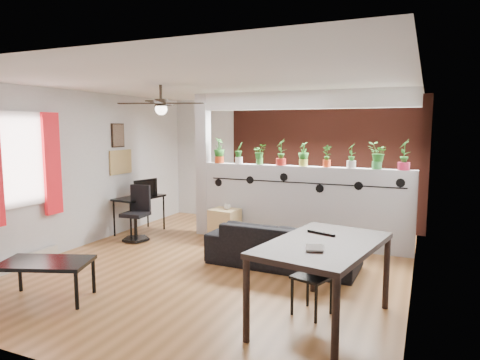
% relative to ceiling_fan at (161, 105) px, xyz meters
% --- Properties ---
extents(room_shell, '(6.30, 7.10, 2.90)m').
position_rel_ceiling_fan_xyz_m(room_shell, '(0.80, 0.30, -1.01)').
color(room_shell, '#915D2F').
rests_on(room_shell, ground).
extents(partition_wall, '(3.60, 0.18, 1.35)m').
position_rel_ceiling_fan_xyz_m(partition_wall, '(1.60, 1.80, -1.64)').
color(partition_wall, '#BCBCC1').
rests_on(partition_wall, ground).
extents(ceiling_header, '(3.60, 0.18, 0.30)m').
position_rel_ceiling_fan_xyz_m(ceiling_header, '(1.60, 1.80, 0.14)').
color(ceiling_header, silver).
rests_on(ceiling_header, room_shell).
extents(pier_column, '(0.22, 0.20, 2.60)m').
position_rel_ceiling_fan_xyz_m(pier_column, '(-0.31, 1.80, -1.01)').
color(pier_column, '#BCBCC1').
rests_on(pier_column, ground).
extents(brick_panel, '(3.90, 0.05, 2.60)m').
position_rel_ceiling_fan_xyz_m(brick_panel, '(1.60, 3.27, -1.01)').
color(brick_panel, '#A94431').
rests_on(brick_panel, ground).
extents(vine_decal, '(3.31, 0.01, 0.30)m').
position_rel_ceiling_fan_xyz_m(vine_decal, '(1.60, 1.70, -1.23)').
color(vine_decal, black).
rests_on(vine_decal, partition_wall).
extents(window_assembly, '(0.09, 1.30, 1.55)m').
position_rel_ceiling_fan_xyz_m(window_assembly, '(-1.76, -0.90, -0.81)').
color(window_assembly, white).
rests_on(window_assembly, room_shell).
extents(baseboard_heater, '(0.08, 1.00, 0.18)m').
position_rel_ceiling_fan_xyz_m(baseboard_heater, '(-1.74, -0.90, -2.22)').
color(baseboard_heater, beige).
rests_on(baseboard_heater, ground).
extents(corkboard, '(0.03, 0.60, 0.45)m').
position_rel_ceiling_fan_xyz_m(corkboard, '(-1.78, 1.25, -0.96)').
color(corkboard, '#A3854E').
rests_on(corkboard, room_shell).
extents(framed_art, '(0.03, 0.34, 0.44)m').
position_rel_ceiling_fan_xyz_m(framed_art, '(-1.78, 1.20, -0.46)').
color(framed_art, '#8C7259').
rests_on(framed_art, room_shell).
extents(ceiling_fan, '(1.19, 1.19, 0.43)m').
position_rel_ceiling_fan_xyz_m(ceiling_fan, '(0.00, 0.00, 0.00)').
color(ceiling_fan, black).
rests_on(ceiling_fan, room_shell).
extents(potted_plant_0, '(0.25, 0.28, 0.46)m').
position_rel_ceiling_fan_xyz_m(potted_plant_0, '(0.02, 1.80, -0.72)').
color(potted_plant_0, '#D84619').
rests_on(potted_plant_0, partition_wall).
extents(potted_plant_1, '(0.17, 0.20, 0.39)m').
position_rel_ceiling_fan_xyz_m(potted_plant_1, '(0.42, 1.80, -0.76)').
color(potted_plant_1, white).
rests_on(potted_plant_1, partition_wall).
extents(potted_plant_2, '(0.22, 0.21, 0.36)m').
position_rel_ceiling_fan_xyz_m(potted_plant_2, '(0.81, 1.80, -0.77)').
color(potted_plant_2, '#388430').
rests_on(potted_plant_2, partition_wall).
extents(potted_plant_3, '(0.20, 0.25, 0.47)m').
position_rel_ceiling_fan_xyz_m(potted_plant_3, '(1.21, 1.80, -0.72)').
color(potted_plant_3, red).
rests_on(potted_plant_3, partition_wall).
extents(potted_plant_4, '(0.23, 0.25, 0.41)m').
position_rel_ceiling_fan_xyz_m(potted_plant_4, '(1.60, 1.80, -0.75)').
color(potted_plant_4, '#CAD049').
rests_on(potted_plant_4, partition_wall).
extents(potted_plant_5, '(0.21, 0.19, 0.37)m').
position_rel_ceiling_fan_xyz_m(potted_plant_5, '(2.00, 1.80, -0.77)').
color(potted_plant_5, '#EB451B').
rests_on(potted_plant_5, partition_wall).
extents(potted_plant_6, '(0.18, 0.22, 0.41)m').
position_rel_ceiling_fan_xyz_m(potted_plant_6, '(2.39, 1.80, -0.74)').
color(potted_plant_6, silver).
rests_on(potted_plant_6, partition_wall).
extents(potted_plant_7, '(0.26, 0.23, 0.42)m').
position_rel_ceiling_fan_xyz_m(potted_plant_7, '(2.79, 1.80, -0.74)').
color(potted_plant_7, green).
rests_on(potted_plant_7, partition_wall).
extents(potted_plant_8, '(0.26, 0.30, 0.48)m').
position_rel_ceiling_fan_xyz_m(potted_plant_8, '(3.18, 1.80, -0.71)').
color(potted_plant_8, '#C71F43').
rests_on(potted_plant_8, partition_wall).
extents(sofa, '(2.08, 0.87, 0.60)m').
position_rel_ceiling_fan_xyz_m(sofa, '(1.65, 0.59, -2.01)').
color(sofa, black).
rests_on(sofa, ground).
extents(cube_shelf, '(0.50, 0.45, 0.57)m').
position_rel_ceiling_fan_xyz_m(cube_shelf, '(0.29, 1.46, -2.03)').
color(cube_shelf, tan).
rests_on(cube_shelf, ground).
extents(cup, '(0.13, 0.13, 0.09)m').
position_rel_ceiling_fan_xyz_m(cup, '(0.34, 1.46, -1.70)').
color(cup, gray).
rests_on(cup, cube_shelf).
extents(computer_desk, '(0.62, 1.02, 0.70)m').
position_rel_ceiling_fan_xyz_m(computer_desk, '(-1.45, 1.35, -1.68)').
color(computer_desk, black).
rests_on(computer_desk, ground).
extents(monitor, '(0.31, 0.12, 0.17)m').
position_rel_ceiling_fan_xyz_m(monitor, '(-1.45, 1.50, -1.53)').
color(monitor, black).
rests_on(monitor, computer_desk).
extents(office_chair, '(0.50, 0.50, 0.96)m').
position_rel_ceiling_fan_xyz_m(office_chair, '(-1.15, 0.88, -1.89)').
color(office_chair, black).
rests_on(office_chair, ground).
extents(dining_table, '(1.22, 1.72, 0.86)m').
position_rel_ceiling_fan_xyz_m(dining_table, '(2.59, -1.01, -1.55)').
color(dining_table, black).
rests_on(dining_table, ground).
extents(book, '(0.22, 0.26, 0.02)m').
position_rel_ceiling_fan_xyz_m(book, '(2.49, -1.31, -1.44)').
color(book, gray).
rests_on(book, dining_table).
extents(folding_chair, '(0.45, 0.45, 0.88)m').
position_rel_ceiling_fan_xyz_m(folding_chair, '(2.47, -0.77, -1.80)').
color(folding_chair, black).
rests_on(folding_chair, ground).
extents(coffee_table, '(1.13, 0.87, 0.47)m').
position_rel_ceiling_fan_xyz_m(coffee_table, '(-0.49, -1.70, -1.90)').
color(coffee_table, black).
rests_on(coffee_table, ground).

